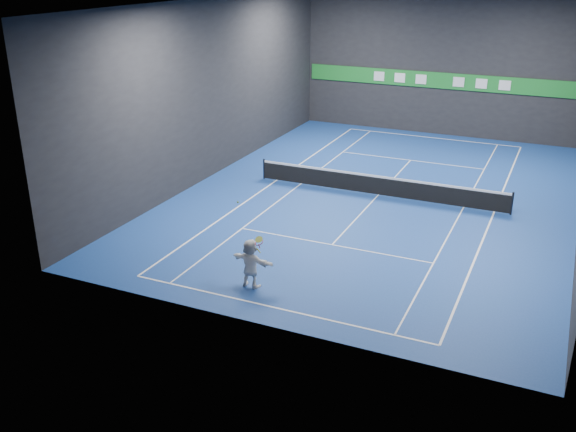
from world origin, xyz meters
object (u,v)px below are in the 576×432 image
at_px(tennis_net, 379,185).
at_px(tennis_racket, 259,243).
at_px(tennis_ball, 238,202).
at_px(player, 251,263).

relative_size(tennis_net, tennis_racket, 19.49).
bearing_deg(tennis_ball, player, 2.67).
bearing_deg(player, tennis_racket, -164.30).
distance_m(tennis_ball, tennis_net, 11.33).
bearing_deg(tennis_ball, tennis_racket, 5.18).
xyz_separation_m(tennis_ball, tennis_net, (1.79, 10.89, -2.57)).
height_order(tennis_net, tennis_racket, tennis_racket).
xyz_separation_m(tennis_net, tennis_racket, (-1.05, -10.82, 1.16)).
height_order(tennis_ball, tennis_racket, tennis_ball).
distance_m(player, tennis_net, 10.96).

